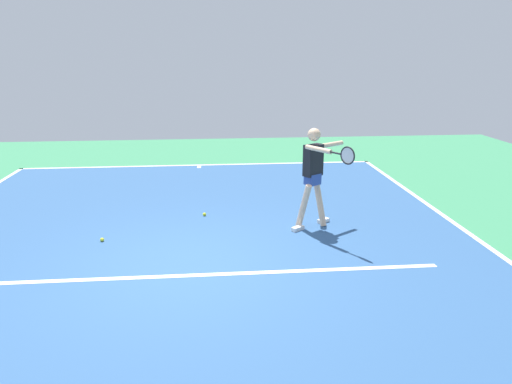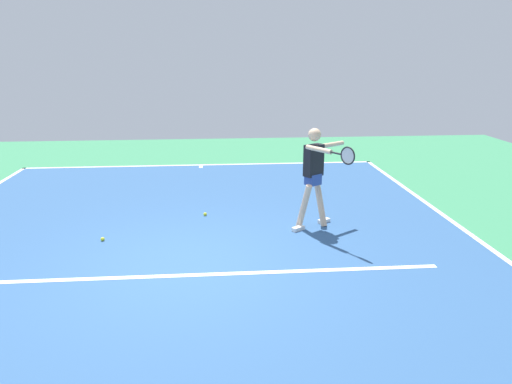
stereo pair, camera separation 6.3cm
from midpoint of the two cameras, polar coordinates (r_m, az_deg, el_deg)
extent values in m
plane|color=#388456|center=(7.14, -8.44, -8.85)|extent=(21.61, 21.61, 0.00)
cube|color=#2D5484|center=(7.14, -8.44, -8.83)|extent=(9.80, 13.23, 0.00)
cube|color=white|center=(13.37, -7.04, 3.28)|extent=(9.80, 0.10, 0.01)
cube|color=white|center=(8.38, 27.12, -6.65)|extent=(0.10, 13.23, 0.01)
cube|color=white|center=(6.85, -8.58, -10.00)|extent=(7.35, 0.10, 0.01)
cube|color=white|center=(13.18, -7.06, 3.08)|extent=(0.10, 0.30, 0.01)
cylinder|color=beige|center=(8.65, 7.54, -1.25)|extent=(0.28, 0.35, 0.87)
cube|color=white|center=(8.86, 7.99, -3.47)|extent=(0.26, 0.22, 0.07)
cylinder|color=beige|center=(8.37, 5.57, -1.80)|extent=(0.28, 0.35, 0.87)
cube|color=white|center=(8.42, 4.90, -4.44)|extent=(0.26, 0.22, 0.07)
cube|color=#2D4799|center=(8.37, 6.68, 1.59)|extent=(0.32, 0.30, 0.20)
cube|color=black|center=(8.29, 6.75, 3.86)|extent=(0.38, 0.34, 0.56)
sphere|color=beige|center=(8.21, 6.86, 6.94)|extent=(0.23, 0.23, 0.23)
cylinder|color=beige|center=(8.57, 8.94, 5.74)|extent=(0.51, 0.37, 0.08)
cylinder|color=beige|center=(7.93, 7.38, 5.16)|extent=(0.37, 0.51, 0.08)
cylinder|color=black|center=(7.67, 9.46, 4.69)|extent=(0.15, 0.20, 0.03)
torus|color=black|center=(7.51, 10.84, 4.37)|extent=(0.18, 0.26, 0.29)
cylinder|color=silver|center=(7.51, 10.84, 4.37)|extent=(0.14, 0.21, 0.25)
sphere|color=yellow|center=(9.17, -6.48, -2.71)|extent=(0.07, 0.07, 0.07)
sphere|color=yellow|center=(8.33, -18.41, -5.51)|extent=(0.07, 0.07, 0.07)
camera|label=1|loc=(0.03, -90.24, -0.07)|focal=32.91mm
camera|label=2|loc=(0.03, 89.76, 0.07)|focal=32.91mm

